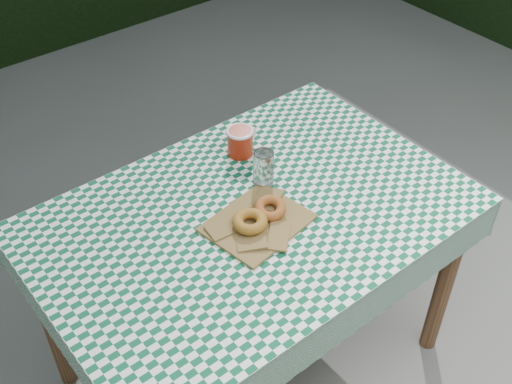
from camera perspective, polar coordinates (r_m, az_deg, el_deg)
table at (r=2.16m, az=-0.33°, el=-9.27°), size 1.27×0.85×0.75m
tablecloth at (r=1.89m, az=-0.38°, el=-1.95°), size 1.29×0.87×0.01m
paper_bag at (r=1.85m, az=0.12°, el=-2.74°), size 0.32×0.27×0.02m
bagel_front at (r=1.81m, az=-0.55°, el=-2.67°), size 0.11×0.11×0.03m
bagel_back at (r=1.86m, az=1.29°, el=-1.45°), size 0.12×0.12×0.03m
coffee_mug at (r=2.08m, az=-1.43°, el=4.51°), size 0.20×0.20×0.09m
drinking_glass at (r=1.95m, az=0.68°, el=2.17°), size 0.07×0.07×0.12m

